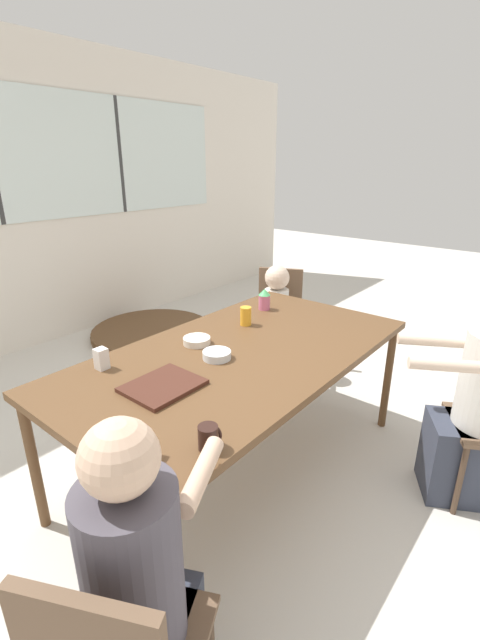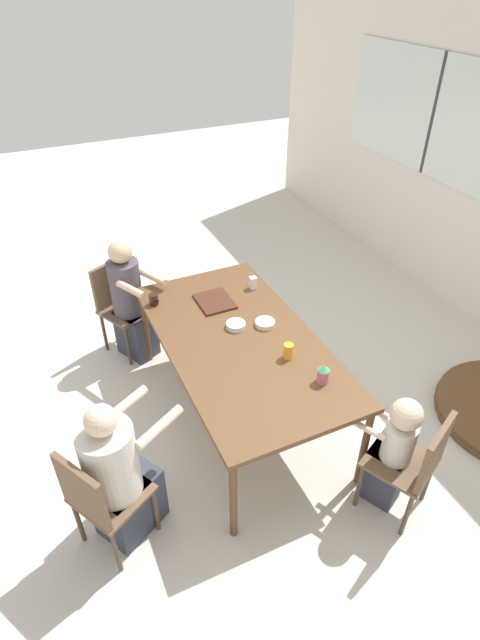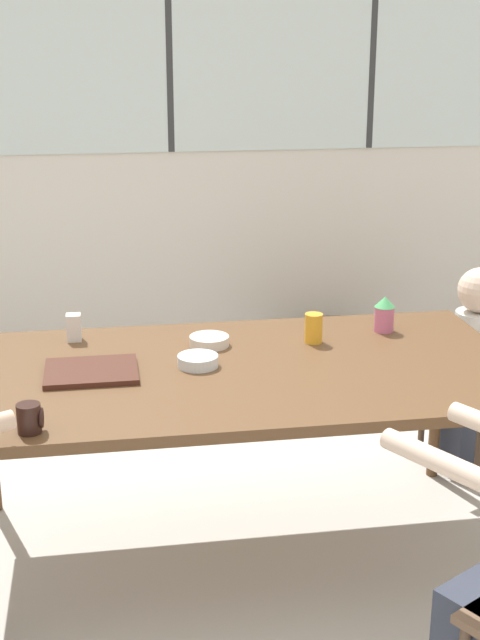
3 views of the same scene
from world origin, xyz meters
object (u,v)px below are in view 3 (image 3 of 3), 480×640
(person_toddler, at_px, (470,371))
(milk_carton_small, at_px, (74,327))
(juice_glass, at_px, (314,328))
(bowl_white_shallow, at_px, (198,361))
(bowl_cereal, at_px, (209,341))
(folded_table_stack, at_px, (346,352))
(coffee_mug, at_px, (30,418))
(sippy_cup, at_px, (384,314))

(person_toddler, relative_size, milk_carton_small, 8.81)
(juice_glass, distance_m, milk_carton_small, 0.94)
(juice_glass, xyz_separation_m, bowl_white_shallow, (-0.48, -0.19, -0.04))
(bowl_cereal, height_order, folded_table_stack, bowl_cereal)
(coffee_mug, height_order, milk_carton_small, milk_carton_small)
(sippy_cup, height_order, bowl_cereal, sippy_cup)
(person_toddler, bearing_deg, sippy_cup, 90.19)
(coffee_mug, xyz_separation_m, folded_table_stack, (1.71, 2.47, -0.77))
(coffee_mug, bearing_deg, bowl_cereal, 47.56)
(coffee_mug, bearing_deg, milk_carton_small, 82.00)
(coffee_mug, bearing_deg, person_toddler, 28.35)
(juice_glass, xyz_separation_m, folded_table_stack, (0.67, 1.80, -0.78))
(bowl_white_shallow, height_order, bowl_cereal, bowl_white_shallow)
(bowl_cereal, bearing_deg, juice_glass, -3.60)
(person_toddler, distance_m, milk_carton_small, 1.79)
(sippy_cup, distance_m, bowl_white_shallow, 0.84)
(bowl_white_shallow, bearing_deg, bowl_cereal, 72.22)
(coffee_mug, relative_size, juice_glass, 0.79)
(milk_carton_small, xyz_separation_m, bowl_white_shallow, (0.45, -0.36, -0.03))
(juice_glass, relative_size, folded_table_stack, 0.09)
(milk_carton_small, bearing_deg, bowl_cereal, -15.74)
(juice_glass, relative_size, milk_carton_small, 1.08)
(coffee_mug, xyz_separation_m, sippy_cup, (1.36, 0.76, 0.03))
(milk_carton_small, bearing_deg, coffee_mug, -98.00)
(sippy_cup, height_order, milk_carton_small, sippy_cup)
(sippy_cup, xyz_separation_m, folded_table_stack, (0.35, 1.71, -0.80))
(person_toddler, height_order, sippy_cup, person_toddler)
(juice_glass, height_order, folded_table_stack, juice_glass)
(folded_table_stack, bearing_deg, bowl_cereal, -121.28)
(milk_carton_small, distance_m, bowl_white_shallow, 0.58)
(milk_carton_small, distance_m, bowl_cereal, 0.54)
(folded_table_stack, bearing_deg, coffee_mug, -124.76)
(juice_glass, bearing_deg, person_toddler, 22.29)
(sippy_cup, bearing_deg, juice_glass, -164.44)
(person_toddler, distance_m, folded_table_stack, 1.53)
(milk_carton_small, height_order, bowl_white_shallow, milk_carton_small)
(juice_glass, height_order, milk_carton_small, juice_glass)
(sippy_cup, xyz_separation_m, milk_carton_small, (-1.24, 0.08, -0.02))
(sippy_cup, height_order, bowl_white_shallow, sippy_cup)
(coffee_mug, distance_m, milk_carton_small, 0.85)
(sippy_cup, height_order, juice_glass, sippy_cup)
(coffee_mug, distance_m, bowl_white_shallow, 0.74)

